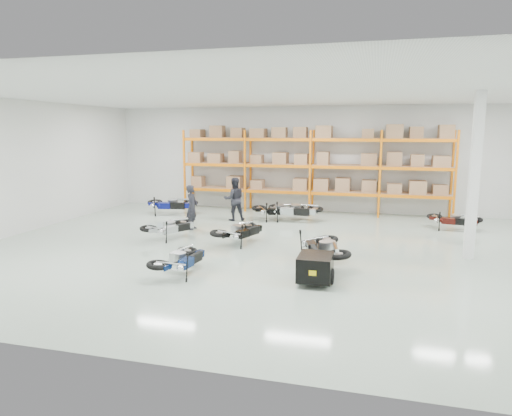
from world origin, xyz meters
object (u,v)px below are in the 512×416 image
(trailer, at_px, (315,267))
(moto_blue_centre, at_px, (180,255))
(moto_back_a, at_px, (171,201))
(moto_back_b, at_px, (294,207))
(moto_silver_left, at_px, (170,224))
(moto_back_c, at_px, (279,207))
(person_left, at_px, (192,207))
(moto_black_far_left, at_px, (240,227))
(person_back, at_px, (234,199))
(moto_touring_right, at_px, (324,243))
(moto_back_d, at_px, (454,217))

(trailer, bearing_deg, moto_blue_centre, -177.68)
(moto_back_a, relative_size, moto_back_b, 1.00)
(moto_silver_left, distance_m, moto_back_c, 4.80)
(moto_back_a, bearing_deg, moto_silver_left, -162.41)
(moto_back_c, relative_size, person_left, 1.13)
(moto_silver_left, distance_m, moto_back_b, 5.18)
(moto_black_far_left, relative_size, moto_back_a, 0.91)
(moto_silver_left, bearing_deg, moto_back_b, -100.85)
(moto_silver_left, xyz_separation_m, trailer, (5.14, -3.22, -0.11))
(moto_back_a, height_order, person_left, person_left)
(moto_back_a, bearing_deg, trailer, -143.24)
(moto_blue_centre, bearing_deg, moto_back_c, -89.77)
(moto_back_c, distance_m, person_back, 1.76)
(moto_touring_right, height_order, person_back, person_back)
(trailer, xyz_separation_m, moto_back_b, (-1.77, 7.17, 0.18))
(moto_black_far_left, distance_m, moto_back_d, 7.75)
(moto_blue_centre, bearing_deg, moto_touring_right, -144.64)
(moto_back_b, bearing_deg, moto_touring_right, -158.02)
(moto_back_a, bearing_deg, moto_touring_right, -136.13)
(moto_back_d, xyz_separation_m, person_back, (-8.02, -0.29, 0.36))
(moto_silver_left, distance_m, moto_touring_right, 5.39)
(moto_blue_centre, distance_m, moto_back_b, 7.47)
(moto_back_a, height_order, person_back, person_back)
(moto_back_b, bearing_deg, moto_back_d, -87.39)
(moto_back_a, relative_size, person_left, 1.18)
(moto_back_a, relative_size, moto_back_c, 1.05)
(moto_silver_left, xyz_separation_m, moto_back_c, (2.75, 3.94, 0.05))
(moto_touring_right, relative_size, moto_back_d, 1.19)
(person_left, bearing_deg, moto_blue_centre, -162.23)
(moto_blue_centre, distance_m, moto_back_a, 8.28)
(moto_touring_right, distance_m, person_back, 6.53)
(moto_black_far_left, height_order, moto_back_b, moto_back_b)
(moto_blue_centre, relative_size, moto_back_b, 0.85)
(moto_touring_right, height_order, person_left, person_left)
(moto_blue_centre, height_order, trailer, moto_blue_centre)
(moto_touring_right, height_order, moto_back_d, moto_touring_right)
(trailer, bearing_deg, moto_silver_left, 147.45)
(trailer, height_order, moto_back_b, moto_back_b)
(moto_silver_left, distance_m, moto_back_d, 9.85)
(person_left, xyz_separation_m, person_back, (0.96, 1.93, 0.05))
(moto_back_a, distance_m, person_left, 3.15)
(moto_silver_left, distance_m, person_left, 1.59)
(moto_blue_centre, xyz_separation_m, moto_back_a, (-3.74, 7.39, 0.08))
(trailer, xyz_separation_m, person_back, (-4.06, 6.71, 0.45))
(moto_silver_left, bearing_deg, moto_back_a, -35.55)
(moto_blue_centre, bearing_deg, person_back, -76.33)
(moto_back_a, bearing_deg, moto_back_d, -98.49)
(moto_touring_right, bearing_deg, moto_back_b, 91.37)
(moto_back_c, bearing_deg, trailer, -178.15)
(moto_blue_centre, height_order, moto_silver_left, moto_silver_left)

